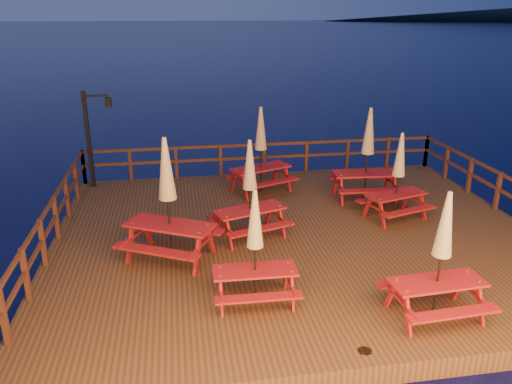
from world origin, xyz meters
TOP-DOWN VIEW (x-y plane):
  - ground at (0.00, 0.00)m, footprint 500.00×500.00m
  - deck at (0.00, 0.00)m, footprint 12.00×10.00m
  - deck_piles at (0.00, 0.00)m, footprint 11.44×9.44m
  - railing at (0.00, 1.78)m, footprint 11.80×9.75m
  - lamp_post at (-5.39, 4.55)m, footprint 0.85×0.18m
  - picnic_table_0 at (-3.13, -0.79)m, footprint 2.49×2.34m
  - picnic_table_1 at (-1.55, -2.83)m, footprint 1.63×1.36m
  - picnic_table_2 at (-1.21, 0.06)m, footprint 2.08×1.89m
  - picnic_table_3 at (-0.40, 3.20)m, footprint 2.27×2.09m
  - picnic_table_4 at (1.59, -3.85)m, footprint 1.78×1.50m
  - picnic_table_5 at (2.53, 2.11)m, footprint 2.01×1.70m
  - picnic_table_6 at (2.79, 0.57)m, footprint 1.96×1.77m

SIDE VIEW (x-z plane):
  - deck_piles at x=0.00m, z-range -1.00..0.40m
  - ground at x=0.00m, z-range 0.00..0.00m
  - deck at x=0.00m, z-range 0.00..0.40m
  - railing at x=0.00m, z-range 0.61..1.71m
  - picnic_table_1 at x=-1.55m, z-range 0.44..2.73m
  - picnic_table_6 at x=2.79m, z-range 0.45..2.79m
  - picnic_table_4 at x=1.59m, z-range 0.45..2.88m
  - picnic_table_2 at x=-1.21m, z-range 0.45..2.91m
  - picnic_table_3 at x=-0.40m, z-range 0.45..3.08m
  - picnic_table_5 at x=2.53m, z-range 0.45..3.16m
  - picnic_table_0 at x=-3.13m, z-range 0.45..3.26m
  - lamp_post at x=-5.39m, z-range 0.70..3.70m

